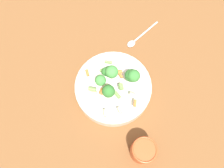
{
  "coord_description": "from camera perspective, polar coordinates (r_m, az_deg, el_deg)",
  "views": [
    {
      "loc": [
        -0.27,
        -0.0,
        0.76
      ],
      "look_at": [
        0.0,
        0.0,
        0.06
      ],
      "focal_mm": 35.0,
      "sensor_mm": 36.0,
      "label": 1
    }
  ],
  "objects": [
    {
      "name": "cup",
      "position": [
        0.72,
        7.75,
        -16.88
      ],
      "size": [
        0.08,
        0.08,
        0.09
      ],
      "color": "#CC4C23",
      "rests_on": "ground_plane"
    },
    {
      "name": "ground_plane",
      "position": [
        0.8,
        0.0,
        -1.62
      ],
      "size": [
        3.0,
        3.0,
        0.0
      ],
      "primitive_type": "plane",
      "color": "brown"
    },
    {
      "name": "pasta_salad",
      "position": [
        0.72,
        1.18,
        1.49
      ],
      "size": [
        0.2,
        0.19,
        0.08
      ],
      "color": "#8CB766",
      "rests_on": "bowl"
    },
    {
      "name": "spoon",
      "position": [
        0.9,
        6.39,
        11.71
      ],
      "size": [
        0.13,
        0.13,
        0.01
      ],
      "rotation": [
        0.0,
        0.0,
        8.62
      ],
      "color": "silver",
      "rests_on": "ground_plane"
    },
    {
      "name": "bowl",
      "position": [
        0.78,
        0.0,
        -0.92
      ],
      "size": [
        0.27,
        0.27,
        0.05
      ],
      "color": "silver",
      "rests_on": "ground_plane"
    }
  ]
}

